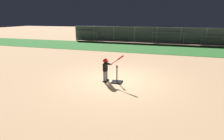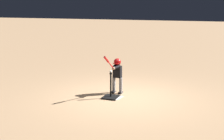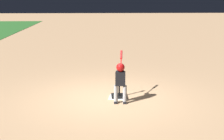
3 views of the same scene
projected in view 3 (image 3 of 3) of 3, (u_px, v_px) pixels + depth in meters
The scene contains 5 objects.
ground_plane at pixel (108, 99), 8.81m from camera, with size 90.00×90.00×0.00m, color tan.
home_plate at pixel (117, 97), 8.92m from camera, with size 0.44×0.44×0.02m, color white.
batting_tee at pixel (119, 94), 8.96m from camera, with size 0.49×0.44×0.77m.
batter_child at pixel (120, 78), 8.31m from camera, with size 0.99×0.36×1.31m.
baseball at pixel (119, 70), 8.79m from camera, with size 0.07×0.07×0.07m, color white.
Camera 3 is at (-8.38, 0.22, 2.83)m, focal length 50.00 mm.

